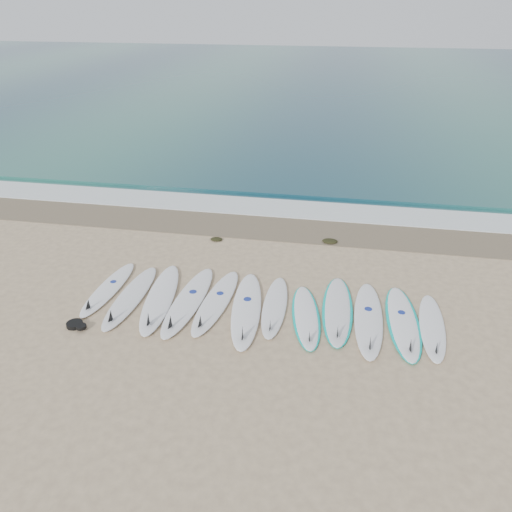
% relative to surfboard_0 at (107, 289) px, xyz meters
% --- Properties ---
extents(ground, '(120.00, 120.00, 0.00)m').
position_rel_surfboard_0_xyz_m(ground, '(3.45, -0.05, -0.05)').
color(ground, tan).
extents(ocean, '(120.00, 55.00, 0.03)m').
position_rel_surfboard_0_xyz_m(ocean, '(3.45, 32.45, -0.04)').
color(ocean, '#1C5153').
rests_on(ocean, ground).
extents(wet_sand_band, '(120.00, 1.80, 0.01)m').
position_rel_surfboard_0_xyz_m(wet_sand_band, '(3.45, 4.05, -0.05)').
color(wet_sand_band, brown).
rests_on(wet_sand_band, ground).
extents(foam_band, '(120.00, 1.40, 0.04)m').
position_rel_surfboard_0_xyz_m(foam_band, '(3.45, 5.45, -0.03)').
color(foam_band, silver).
rests_on(foam_band, ground).
extents(wave_crest, '(120.00, 1.00, 0.10)m').
position_rel_surfboard_0_xyz_m(wave_crest, '(3.45, 6.95, -0.00)').
color(wave_crest, '#1C5153').
rests_on(wave_crest, ground).
extents(surfboard_0, '(0.57, 2.39, 0.30)m').
position_rel_surfboard_0_xyz_m(surfboard_0, '(0.00, 0.00, 0.00)').
color(surfboard_0, white).
rests_on(surfboard_0, ground).
extents(surfboard_1, '(0.56, 2.63, 0.34)m').
position_rel_surfboard_0_xyz_m(surfboard_1, '(0.63, -0.24, 0.01)').
color(surfboard_1, white).
rests_on(surfboard_1, ground).
extents(surfboard_2, '(0.96, 2.89, 0.36)m').
position_rel_surfboard_0_xyz_m(surfboard_2, '(1.28, -0.17, 0.01)').
color(surfboard_2, white).
rests_on(surfboard_2, ground).
extents(surfboard_3, '(0.71, 2.86, 0.36)m').
position_rel_surfboard_0_xyz_m(surfboard_3, '(1.90, -0.18, 0.01)').
color(surfboard_3, white).
rests_on(surfboard_3, ground).
extents(surfboard_4, '(0.75, 2.68, 0.34)m').
position_rel_surfboard_0_xyz_m(surfboard_4, '(2.48, -0.10, 0.01)').
color(surfboard_4, white).
rests_on(surfboard_4, ground).
extents(surfboard_5, '(0.95, 2.93, 0.37)m').
position_rel_surfboard_0_xyz_m(surfboard_5, '(3.18, -0.26, 0.01)').
color(surfboard_5, white).
rests_on(surfboard_5, ground).
extents(surfboard_6, '(0.58, 2.39, 0.30)m').
position_rel_surfboard_0_xyz_m(surfboard_6, '(3.74, -0.03, -0.00)').
color(surfboard_6, white).
rests_on(surfboard_6, ground).
extents(surfboard_7, '(0.92, 2.37, 0.29)m').
position_rel_surfboard_0_xyz_m(surfboard_7, '(4.42, -0.25, -0.01)').
color(surfboard_7, white).
rests_on(surfboard_7, ground).
extents(surfboard_8, '(0.71, 2.64, 0.33)m').
position_rel_surfboard_0_xyz_m(surfboard_8, '(5.04, 0.09, -0.00)').
color(surfboard_8, white).
rests_on(surfboard_8, ground).
extents(surfboard_9, '(0.58, 2.74, 0.35)m').
position_rel_surfboard_0_xyz_m(surfboard_9, '(5.66, -0.16, 0.01)').
color(surfboard_9, white).
rests_on(surfboard_9, ground).
extents(surfboard_10, '(0.76, 2.67, 0.34)m').
position_rel_surfboard_0_xyz_m(surfboard_10, '(6.34, -0.11, -0.00)').
color(surfboard_10, white).
rests_on(surfboard_10, ground).
extents(surfboard_11, '(0.61, 2.37, 0.30)m').
position_rel_surfboard_0_xyz_m(surfboard_11, '(6.89, -0.19, -0.00)').
color(surfboard_11, white).
rests_on(surfboard_11, ground).
extents(seaweed_near, '(0.32, 0.25, 0.06)m').
position_rel_surfboard_0_xyz_m(seaweed_near, '(1.73, 2.95, -0.02)').
color(seaweed_near, black).
rests_on(seaweed_near, ground).
extents(seaweed_far, '(0.41, 0.32, 0.08)m').
position_rel_surfboard_0_xyz_m(seaweed_far, '(4.72, 3.36, -0.01)').
color(seaweed_far, black).
rests_on(seaweed_far, ground).
extents(leash_coil, '(0.46, 0.36, 0.11)m').
position_rel_surfboard_0_xyz_m(leash_coil, '(-0.02, -1.35, -0.00)').
color(leash_coil, black).
rests_on(leash_coil, ground).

